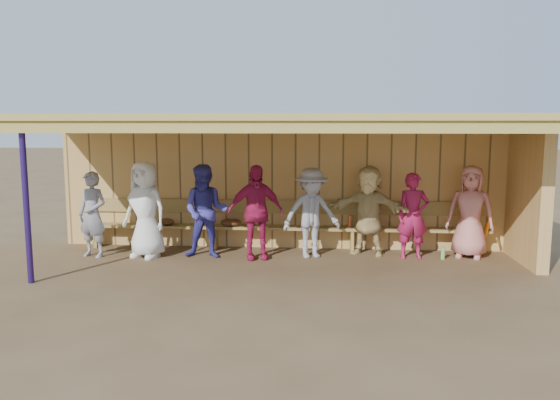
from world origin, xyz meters
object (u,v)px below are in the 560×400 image
Objects in this scene: player_a at (92,214)px; player_b at (145,210)px; player_g at (413,216)px; player_e at (311,213)px; player_d at (255,212)px; bench at (283,222)px; player_c at (206,211)px; player_h at (470,212)px; player_f at (368,210)px.

player_b is (0.95, 0.04, 0.09)m from player_a.
player_e is at bearing 179.50° from player_g.
player_d is at bearing -177.00° from player_g.
player_e is at bearing -3.18° from player_d.
player_e is 0.83m from bench.
player_d is at bearing -1.19° from player_c.
player_e is at bearing -158.21° from player_h.
player_g is at bearing 3.86° from player_c.
player_a is at bearing -176.94° from player_c.
player_c reaches higher than player_g.
player_d is at bearing -119.47° from bench.
player_f is (4.90, 0.54, 0.05)m from player_a.
player_c is 1.54m from bench.
player_f is at bearing -1.97° from player_d.
player_a is 0.89× the size of player_b.
player_d is 3.79m from player_h.
player_e is 2.80m from player_h.
player_c is 0.22× the size of bench.
player_c reaches higher than player_h.
player_a is 0.92× the size of player_c.
player_b is 1.96m from player_d.
player_c reaches higher than player_a.
player_c reaches higher than player_f.
player_e reaches higher than player_a.
player_g is (3.64, 0.24, -0.07)m from player_c.
player_a is 4.93m from player_f.
player_d is (1.96, 0.04, -0.03)m from player_b.
player_f is at bearing 21.40° from player_a.
player_f is 0.99× the size of player_h.
player_f reaches higher than bench.
player_c is 3.65m from player_g.
player_f is 1.62m from bench.
player_c is at bearing 22.57° from player_b.
player_h reaches higher than player_a.
player_b is 1.07× the size of player_e.
player_f is (3.95, 0.50, -0.05)m from player_b.
player_a is at bearing -165.76° from bench.
player_g reaches higher than bench.
player_f is (2.88, 0.44, -0.02)m from player_c.
player_c is 1.04× the size of player_e.
player_c is at bearing 18.06° from player_a.
player_c is at bearing 163.86° from player_d.
player_f is at bearing 26.41° from player_b.
bench is (-2.32, 0.50, -0.23)m from player_g.
player_h reaches higher than player_f.
player_d is 2.77m from player_g.
player_h is at bearing 4.97° from player_g.
bench is (3.34, 0.85, -0.24)m from player_a.
player_a is 1.01× the size of player_g.
player_b is 2.54m from bench.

